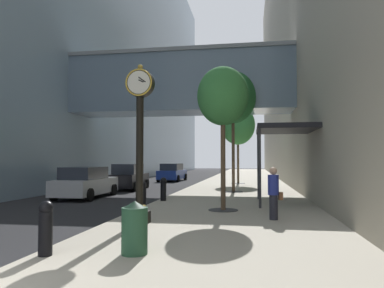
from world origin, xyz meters
TOP-DOWN VIEW (x-y plane):
  - ground_plane at (0.00, 27.00)m, footprint 110.00×110.00m
  - sidewalk_right at (3.48, 30.00)m, footprint 6.96×80.00m
  - building_block_left at (-11.74, 29.91)m, footprint 23.60×80.00m
  - building_block_right at (11.46, 30.00)m, footprint 9.00×80.00m
  - street_clock at (1.05, 6.10)m, footprint 0.84×0.55m
  - bollard_nearest at (0.33, 2.40)m, footprint 0.28×0.28m
  - bollard_third at (0.33, 8.77)m, footprint 0.28×0.28m
  - bollard_fourth at (0.33, 11.96)m, footprint 0.28×0.28m
  - street_tree_near at (3.27, 9.28)m, footprint 1.93×1.93m
  - street_tree_mid_near at (3.27, 17.01)m, footprint 2.68×2.68m
  - street_tree_mid_far at (3.27, 24.73)m, footprint 2.73×2.73m
  - trash_bin at (2.01, 2.79)m, footprint 0.53×0.53m
  - pedestrian_walking at (5.00, 7.45)m, footprint 0.48×0.39m
  - storefront_awning at (5.72, 11.72)m, footprint 2.40×3.60m
  - car_black_near at (-3.87, 19.16)m, footprint 2.05×4.29m
  - car_silver_mid at (-4.36, 13.78)m, footprint 2.11×4.63m
  - car_blue_far at (-3.12, 29.36)m, footprint 2.20×4.69m

SIDE VIEW (x-z plane):
  - ground_plane at x=0.00m, z-range 0.00..0.00m
  - sidewalk_right at x=3.48m, z-range 0.00..0.14m
  - trash_bin at x=2.01m, z-range 0.15..1.20m
  - bollard_nearest at x=0.33m, z-range 0.17..1.23m
  - bollard_third at x=0.33m, z-range 0.17..1.23m
  - bollard_fourth at x=0.33m, z-range 0.17..1.23m
  - car_silver_mid at x=-4.36m, z-range -0.02..1.61m
  - car_blue_far at x=-3.12m, z-range -0.02..1.65m
  - car_black_near at x=-3.87m, z-range -0.03..1.70m
  - pedestrian_walking at x=5.00m, z-range 0.18..1.82m
  - street_clock at x=1.05m, z-range 0.38..5.11m
  - storefront_awning at x=5.72m, z-range 1.63..4.93m
  - street_tree_near at x=3.27m, z-range 1.67..7.05m
  - street_tree_mid_far at x=3.27m, z-range 1.66..7.89m
  - street_tree_mid_near at x=3.27m, z-range 2.12..9.21m
  - building_block_right at x=11.46m, z-range 0.00..30.90m
  - building_block_left at x=-11.74m, z-range -0.07..31.82m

